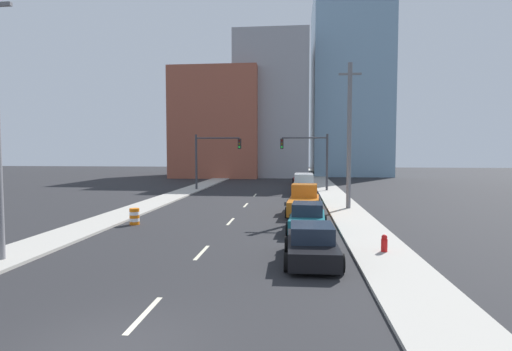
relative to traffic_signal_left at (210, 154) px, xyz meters
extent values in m
cube|color=#ADA89E|center=(-2.08, 9.14, -3.94)|extent=(2.57, 88.04, 0.13)
cube|color=#ADA89E|center=(12.92, 9.14, -3.94)|extent=(2.57, 88.04, 0.13)
cube|color=beige|center=(5.42, -32.88, -3.99)|extent=(0.16, 2.40, 0.01)
cube|color=beige|center=(5.42, -26.49, -3.99)|extent=(0.16, 2.40, 0.01)
cube|color=beige|center=(5.42, -19.03, -3.99)|extent=(0.16, 2.40, 0.01)
cube|color=beige|center=(5.42, -11.66, -3.99)|extent=(0.16, 2.40, 0.01)
cube|color=beige|center=(5.42, -4.42, -3.99)|extent=(0.16, 2.40, 0.01)
cube|color=#9E513D|center=(-3.60, 25.55, 4.75)|extent=(14.00, 16.00, 17.51)
cube|color=#99999E|center=(5.32, 29.55, 7.71)|extent=(12.00, 20.00, 23.42)
cube|color=#7A9EB7|center=(18.86, 33.55, 12.14)|extent=(13.00, 20.00, 32.28)
cylinder|color=#38383D|center=(-1.49, 0.00, -0.96)|extent=(0.24, 0.24, 6.07)
cylinder|color=#38383D|center=(0.90, 0.00, 1.68)|extent=(4.78, 0.16, 0.16)
cube|color=black|center=(3.29, 0.00, 1.05)|extent=(0.34, 0.32, 1.10)
cylinder|color=#4C0C0C|center=(3.29, -0.17, 1.39)|extent=(0.22, 0.04, 0.22)
cylinder|color=#593F0C|center=(3.29, -0.17, 1.05)|extent=(0.22, 0.04, 0.22)
cylinder|color=#26E53F|center=(3.29, -0.17, 0.71)|extent=(0.22, 0.04, 0.22)
cylinder|color=#38383D|center=(12.63, 0.00, -0.96)|extent=(0.24, 0.24, 6.07)
cylinder|color=#38383D|center=(10.24, 0.00, 1.68)|extent=(4.78, 0.16, 0.16)
cube|color=black|center=(7.85, 0.00, 1.05)|extent=(0.34, 0.32, 1.10)
cylinder|color=#4C0C0C|center=(7.85, -0.17, 1.39)|extent=(0.22, 0.04, 0.22)
cylinder|color=#593F0C|center=(7.85, -0.17, 1.05)|extent=(0.22, 0.04, 0.22)
cylinder|color=#26E53F|center=(7.85, -0.17, 0.71)|extent=(0.22, 0.04, 0.22)
cylinder|color=slate|center=(13.15, -13.36, 1.28)|extent=(0.32, 0.32, 10.55)
cube|color=slate|center=(13.15, -13.36, 5.75)|extent=(1.60, 0.14, 0.14)
cylinder|color=orange|center=(0.04, -20.60, -3.90)|extent=(0.56, 0.56, 0.19)
cylinder|color=white|center=(0.04, -20.60, -3.71)|extent=(0.56, 0.56, 0.19)
cylinder|color=orange|center=(0.04, -20.60, -3.52)|extent=(0.56, 0.56, 0.19)
cylinder|color=white|center=(0.04, -20.60, -3.33)|extent=(0.56, 0.56, 0.19)
cylinder|color=orange|center=(0.04, -20.60, -3.14)|extent=(0.56, 0.56, 0.19)
cylinder|color=red|center=(12.97, -26.07, -3.67)|extent=(0.26, 0.26, 0.65)
sphere|color=red|center=(12.97, -26.07, -3.28)|extent=(0.23, 0.23, 0.23)
cube|color=black|center=(9.95, -27.40, -3.49)|extent=(1.89, 4.44, 0.65)
cube|color=#1E2838|center=(9.95, -27.40, -2.86)|extent=(1.64, 2.01, 0.61)
cylinder|color=black|center=(8.99, -26.05, -3.66)|extent=(0.23, 0.68, 0.68)
cylinder|color=black|center=(10.88, -26.02, -3.66)|extent=(0.23, 0.68, 0.68)
cylinder|color=black|center=(9.03, -28.79, -3.66)|extent=(0.23, 0.68, 0.68)
cylinder|color=black|center=(10.92, -28.75, -3.66)|extent=(0.23, 0.68, 0.68)
cube|color=#196B75|center=(9.97, -21.50, -3.46)|extent=(2.01, 4.35, 0.68)
cube|color=#1E2838|center=(9.97, -21.50, -2.80)|extent=(1.67, 2.00, 0.64)
cylinder|color=black|center=(9.11, -20.13, -3.65)|extent=(0.26, 0.71, 0.70)
cylinder|color=black|center=(10.96, -20.23, -3.65)|extent=(0.26, 0.71, 0.70)
cylinder|color=black|center=(8.97, -22.77, -3.65)|extent=(0.26, 0.71, 0.70)
cylinder|color=black|center=(10.82, -22.87, -3.65)|extent=(0.26, 0.71, 0.70)
cube|color=orange|center=(9.90, -15.74, -3.36)|extent=(2.28, 5.53, 0.89)
cube|color=orange|center=(9.95, -14.93, -2.47)|extent=(1.82, 1.72, 0.89)
cylinder|color=black|center=(8.98, -14.00, -3.65)|extent=(0.26, 0.71, 0.70)
cylinder|color=black|center=(11.01, -14.12, -3.65)|extent=(0.26, 0.71, 0.70)
cylinder|color=black|center=(8.79, -17.36, -3.65)|extent=(0.26, 0.71, 0.70)
cylinder|color=black|center=(10.82, -17.47, -3.65)|extent=(0.26, 0.71, 0.70)
cube|color=#1E6033|center=(10.10, -9.38, -3.48)|extent=(1.98, 4.86, 0.71)
cube|color=#1E2838|center=(10.10, -9.38, -2.80)|extent=(1.67, 2.21, 0.64)
cylinder|color=black|center=(9.11, -7.92, -3.70)|extent=(0.24, 0.61, 0.60)
cylinder|color=black|center=(11.00, -7.86, -3.70)|extent=(0.24, 0.61, 0.60)
cylinder|color=black|center=(9.20, -10.89, -3.70)|extent=(0.24, 0.61, 0.60)
cylinder|color=black|center=(11.09, -10.83, -3.70)|extent=(0.24, 0.61, 0.60)
cube|color=#141E47|center=(10.14, -2.61, -3.56)|extent=(2.10, 5.83, 0.54)
cube|color=silver|center=(10.13, -2.91, -2.62)|extent=(1.84, 3.62, 1.32)
cylinder|color=black|center=(9.10, -0.80, -3.69)|extent=(0.23, 0.63, 0.63)
cylinder|color=black|center=(11.21, -0.82, -3.69)|extent=(0.23, 0.63, 0.63)
cylinder|color=black|center=(9.06, -4.41, -3.69)|extent=(0.23, 0.63, 0.63)
cylinder|color=black|center=(11.18, -4.43, -3.69)|extent=(0.23, 0.63, 0.63)
cube|color=#B2B2BC|center=(10.09, 3.15, -3.48)|extent=(1.94, 4.39, 0.66)
cube|color=#1E2838|center=(10.09, 3.15, -2.84)|extent=(1.64, 2.01, 0.61)
cylinder|color=black|center=(9.22, 4.52, -3.65)|extent=(0.25, 0.71, 0.70)
cylinder|color=black|center=(11.06, 4.45, -3.65)|extent=(0.25, 0.71, 0.70)
cylinder|color=black|center=(9.11, 1.85, -3.65)|extent=(0.25, 0.71, 0.70)
cylinder|color=black|center=(10.95, 1.77, -3.65)|extent=(0.25, 0.71, 0.70)
cube|color=red|center=(10.01, 9.10, -3.52)|extent=(2.00, 4.65, 0.60)
cube|color=#1E2838|center=(10.01, 9.10, -2.93)|extent=(1.70, 2.12, 0.57)
cylinder|color=black|center=(9.00, 10.49, -3.66)|extent=(0.24, 0.67, 0.67)
cylinder|color=black|center=(10.92, 10.55, -3.66)|extent=(0.24, 0.67, 0.67)
cylinder|color=black|center=(9.09, 7.65, -3.66)|extent=(0.24, 0.67, 0.67)
cylinder|color=black|center=(11.01, 7.71, -3.66)|extent=(0.24, 0.67, 0.67)
camera|label=1|loc=(9.32, -42.69, 0.25)|focal=28.00mm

